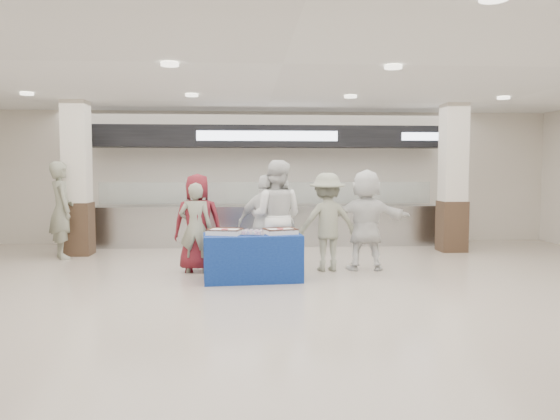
{
  "coord_description": "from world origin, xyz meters",
  "views": [
    {
      "loc": [
        -0.52,
        -7.4,
        1.78
      ],
      "look_at": [
        0.06,
        1.6,
        1.12
      ],
      "focal_mm": 35.0,
      "sensor_mm": 36.0,
      "label": 1
    }
  ],
  "objects": [
    {
      "name": "sheet_cake_right",
      "position": [
        0.05,
        1.33,
        0.8
      ],
      "size": [
        0.58,
        0.5,
        0.1
      ],
      "color": "white",
      "rests_on": "display_table"
    },
    {
      "name": "civilian_maroon",
      "position": [
        -1.34,
        2.14,
        0.86
      ],
      "size": [
        0.86,
        0.58,
        1.72
      ],
      "primitive_type": "imported",
      "rotation": [
        0.0,
        0.0,
        3.19
      ],
      "color": "maroon",
      "rests_on": "ground"
    },
    {
      "name": "soldier_b",
      "position": [
        0.93,
        2.09,
        0.86
      ],
      "size": [
        1.19,
        0.78,
        1.73
      ],
      "primitive_type": "imported",
      "rotation": [
        0.0,
        0.0,
        3.27
      ],
      "color": "gray",
      "rests_on": "ground"
    },
    {
      "name": "soldier_bg",
      "position": [
        -4.2,
        3.77,
        0.97
      ],
      "size": [
        0.76,
        0.85,
        1.95
      ],
      "primitive_type": "imported",
      "rotation": [
        0.0,
        0.0,
        2.08
      ],
      "color": "gray",
      "rests_on": "ground"
    },
    {
      "name": "chef_short",
      "position": [
        -0.15,
        1.95,
        0.85
      ],
      "size": [
        1.07,
        0.65,
        1.7
      ],
      "primitive_type": "imported",
      "rotation": [
        0.0,
        0.0,
        2.88
      ],
      "color": "white",
      "rests_on": "ground"
    },
    {
      "name": "cupcake_tray",
      "position": [
        -0.4,
        1.3,
        0.78
      ],
      "size": [
        0.46,
        0.38,
        0.07
      ],
      "color": "#AAAAAF",
      "rests_on": "display_table"
    },
    {
      "name": "chef_tall",
      "position": [
        0.02,
        1.95,
        0.97
      ],
      "size": [
        1.11,
        0.97,
        1.95
      ],
      "primitive_type": "imported",
      "rotation": [
        0.0,
        0.0,
        2.86
      ],
      "color": "white",
      "rests_on": "ground"
    },
    {
      "name": "ground",
      "position": [
        0.0,
        0.0,
        0.0
      ],
      "size": [
        14.0,
        14.0,
        0.0
      ],
      "primitive_type": "plane",
      "color": "#BDB1A2",
      "rests_on": "ground"
    },
    {
      "name": "display_table",
      "position": [
        -0.4,
        1.31,
        0.38
      ],
      "size": [
        1.61,
        0.91,
        0.75
      ],
      "primitive_type": "cube",
      "rotation": [
        0.0,
        0.0,
        0.09
      ],
      "color": "navy",
      "rests_on": "ground"
    },
    {
      "name": "soldier_a",
      "position": [
        -1.37,
        2.03,
        0.78
      ],
      "size": [
        0.6,
        0.42,
        1.56
      ],
      "primitive_type": "imported",
      "rotation": [
        0.0,
        0.0,
        3.07
      ],
      "color": "gray",
      "rests_on": "ground"
    },
    {
      "name": "column_left",
      "position": [
        -4.0,
        4.2,
        1.53
      ],
      "size": [
        0.55,
        0.55,
        3.2
      ],
      "color": "#372519",
      "rests_on": "ground"
    },
    {
      "name": "civilian_white",
      "position": [
        1.62,
        2.11,
        0.89
      ],
      "size": [
        1.68,
        0.61,
        1.79
      ],
      "primitive_type": "imported",
      "rotation": [
        0.0,
        0.0,
        3.09
      ],
      "color": "white",
      "rests_on": "ground"
    },
    {
      "name": "sheet_cake_left",
      "position": [
        -0.84,
        1.29,
        0.8
      ],
      "size": [
        0.6,
        0.52,
        0.11
      ],
      "color": "white",
      "rests_on": "display_table"
    },
    {
      "name": "column_right",
      "position": [
        4.0,
        4.2,
        1.53
      ],
      "size": [
        0.55,
        0.55,
        3.2
      ],
      "color": "#372519",
      "rests_on": "ground"
    },
    {
      "name": "serving_line",
      "position": [
        0.0,
        5.4,
        1.16
      ],
      "size": [
        8.7,
        0.85,
        2.8
      ],
      "color": "#ACAFB3",
      "rests_on": "ground"
    }
  ]
}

